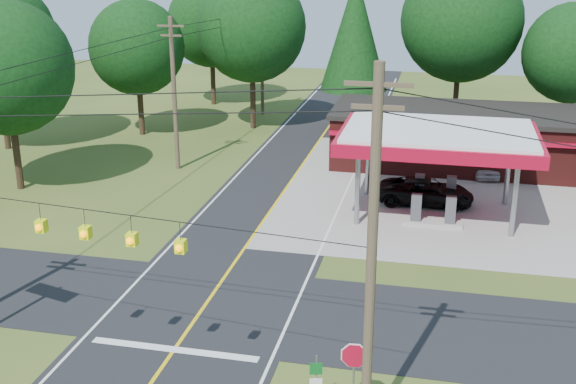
% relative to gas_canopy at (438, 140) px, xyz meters
% --- Properties ---
extents(ground, '(120.00, 120.00, 0.00)m').
position_rel_gas_canopy_xyz_m(ground, '(-9.00, -13.00, -4.27)').
color(ground, '#374E1B').
rests_on(ground, ground).
extents(main_highway, '(8.00, 120.00, 0.02)m').
position_rel_gas_canopy_xyz_m(main_highway, '(-9.00, -13.00, -4.26)').
color(main_highway, black).
rests_on(main_highway, ground).
extents(cross_road, '(70.00, 7.00, 0.02)m').
position_rel_gas_canopy_xyz_m(cross_road, '(-9.00, -13.00, -4.25)').
color(cross_road, black).
rests_on(cross_road, ground).
extents(lane_center_yellow, '(0.15, 110.00, 0.00)m').
position_rel_gas_canopy_xyz_m(lane_center_yellow, '(-9.00, -13.00, -4.24)').
color(lane_center_yellow, yellow).
rests_on(lane_center_yellow, main_highway).
extents(gas_canopy, '(10.60, 7.40, 4.88)m').
position_rel_gas_canopy_xyz_m(gas_canopy, '(0.00, 0.00, 0.00)').
color(gas_canopy, gray).
rests_on(gas_canopy, ground).
extents(convenience_store, '(16.40, 7.55, 3.80)m').
position_rel_gas_canopy_xyz_m(convenience_store, '(1.00, 9.98, -2.35)').
color(convenience_store, '#541918').
rests_on(convenience_store, ground).
extents(utility_pole_near_right, '(1.80, 0.30, 11.50)m').
position_rel_gas_canopy_xyz_m(utility_pole_near_right, '(-1.50, -20.00, 1.69)').
color(utility_pole_near_right, '#473828').
rests_on(utility_pole_near_right, ground).
extents(utility_pole_far_left, '(1.80, 0.30, 10.00)m').
position_rel_gas_canopy_xyz_m(utility_pole_far_left, '(-17.00, 5.00, 0.93)').
color(utility_pole_far_left, '#473828').
rests_on(utility_pole_far_left, ground).
extents(utility_pole_north, '(0.30, 0.30, 9.50)m').
position_rel_gas_canopy_xyz_m(utility_pole_north, '(-15.50, 22.00, 0.48)').
color(utility_pole_north, '#473828').
rests_on(utility_pole_north, ground).
extents(overhead_beacons, '(17.04, 2.04, 1.03)m').
position_rel_gas_canopy_xyz_m(overhead_beacons, '(-10.00, -19.00, 1.95)').
color(overhead_beacons, black).
rests_on(overhead_beacons, ground).
extents(treeline_backdrop, '(70.27, 51.59, 13.30)m').
position_rel_gas_canopy_xyz_m(treeline_backdrop, '(-8.18, 11.01, 3.22)').
color(treeline_backdrop, '#332316').
rests_on(treeline_backdrop, ground).
extents(suv_car, '(5.43, 5.43, 1.50)m').
position_rel_gas_canopy_xyz_m(suv_car, '(-0.50, 1.50, -3.52)').
color(suv_car, black).
rests_on(suv_car, ground).
extents(sedan_car, '(4.40, 4.40, 1.34)m').
position_rel_gas_canopy_xyz_m(sedan_car, '(3.00, 8.00, -3.60)').
color(sedan_car, silver).
rests_on(sedan_car, ground).
extents(octagonal_stop_sign, '(0.90, 0.12, 2.62)m').
position_rel_gas_canopy_xyz_m(octagonal_stop_sign, '(-2.00, -19.01, -2.30)').
color(octagonal_stop_sign, gray).
rests_on(octagonal_stop_sign, ground).
extents(route_sign_post, '(0.41, 0.13, 2.01)m').
position_rel_gas_canopy_xyz_m(route_sign_post, '(-3.20, -19.02, -3.08)').
color(route_sign_post, gray).
rests_on(route_sign_post, ground).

